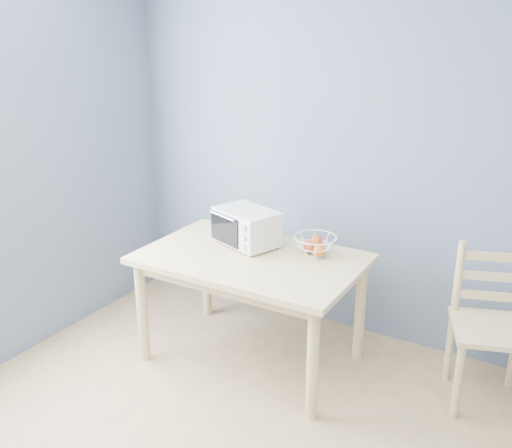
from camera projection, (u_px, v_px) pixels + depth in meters
The scene contains 5 objects.
room at pixel (176, 286), 1.95m from camera, with size 4.01×4.51×2.61m.
dining_table at pixel (251, 270), 3.68m from camera, with size 1.40×0.90×0.75m.
toaster_oven at pixel (245, 226), 3.80m from camera, with size 0.49×0.41×0.25m.
fruit_basket at pixel (316, 245), 3.63m from camera, with size 0.35×0.35×0.14m.
dining_chair at pixel (491, 329), 3.33m from camera, with size 0.56×0.56×0.95m.
Camera 1 is at (1.13, -1.39, 2.14)m, focal length 40.00 mm.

